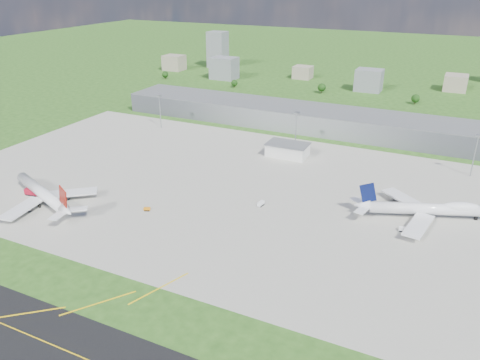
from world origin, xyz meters
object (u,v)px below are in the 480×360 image
at_px(tug_yellow, 147,209).
at_px(van_white_far, 403,230).
at_px(fire_truck, 32,192).
at_px(airliner_red_twin, 44,194).
at_px(airliner_blue_quad, 429,209).
at_px(van_white_near, 261,204).

relative_size(tug_yellow, van_white_far, 0.88).
xyz_separation_m(fire_truck, tug_yellow, (67.09, 11.99, -0.88)).
relative_size(airliner_red_twin, van_white_far, 15.14).
relative_size(airliner_blue_quad, fire_truck, 8.13).
height_order(airliner_red_twin, fire_truck, airliner_red_twin).
distance_m(tug_yellow, van_white_near, 58.33).
xyz_separation_m(van_white_near, van_white_far, (70.41, 4.38, -0.09)).
height_order(airliner_blue_quad, van_white_near, airliner_blue_quad).
bearing_deg(airliner_blue_quad, airliner_red_twin, 179.77).
height_order(fire_truck, van_white_near, fire_truck).
height_order(airliner_blue_quad, van_white_far, airliner_blue_quad).
relative_size(airliner_red_twin, van_white_near, 13.53).
xyz_separation_m(airliner_blue_quad, fire_truck, (-196.48, -65.10, -3.29)).
bearing_deg(tug_yellow, airliner_blue_quad, -2.14).
height_order(airliner_blue_quad, fire_truck, airliner_blue_quad).
xyz_separation_m(fire_truck, van_white_far, (187.60, 46.24, -0.65)).
bearing_deg(airliner_red_twin, tug_yellow, -142.16).
bearing_deg(airliner_red_twin, fire_truck, 5.74).
bearing_deg(van_white_near, fire_truck, 119.30).
bearing_deg(van_white_near, van_white_far, -76.80).
distance_m(airliner_red_twin, van_white_far, 181.31).
relative_size(fire_truck, van_white_far, 1.93).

